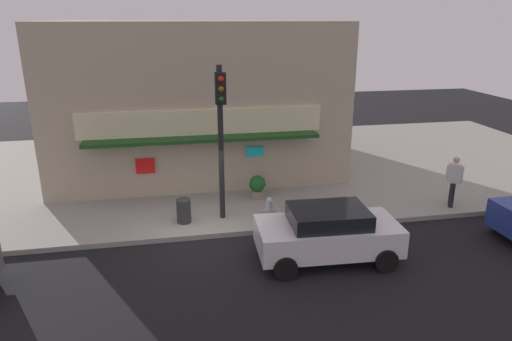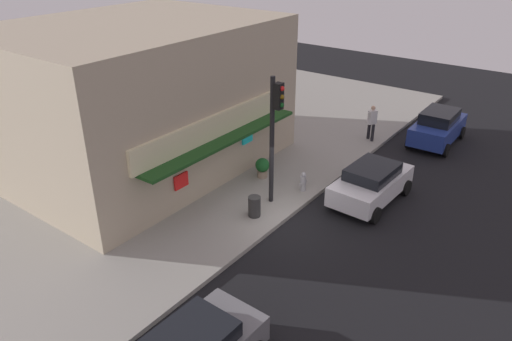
# 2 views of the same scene
# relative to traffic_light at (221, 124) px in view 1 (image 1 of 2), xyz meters

# --- Properties ---
(ground_plane) EXTENTS (55.20, 55.20, 0.00)m
(ground_plane) POSITION_rel_traffic_light_xyz_m (-0.76, -1.08, -3.38)
(ground_plane) COLOR black
(sidewalk) EXTENTS (36.80, 13.33, 0.17)m
(sidewalk) POSITION_rel_traffic_light_xyz_m (-0.76, 5.58, -3.30)
(sidewalk) COLOR gray
(sidewalk) RESTS_ON ground_plane
(corner_building) EXTENTS (11.62, 9.80, 6.24)m
(corner_building) POSITION_rel_traffic_light_xyz_m (-0.40, 6.93, -0.09)
(corner_building) COLOR tan
(corner_building) RESTS_ON sidewalk
(traffic_light) EXTENTS (0.32, 0.58, 5.01)m
(traffic_light) POSITION_rel_traffic_light_xyz_m (0.00, 0.00, 0.00)
(traffic_light) COLOR black
(traffic_light) RESTS_ON sidewalk
(fire_hydrant) EXTENTS (0.49, 0.25, 0.82)m
(fire_hydrant) POSITION_rel_traffic_light_xyz_m (1.48, -0.45, -2.82)
(fire_hydrant) COLOR #B2B2B7
(fire_hydrant) RESTS_ON sidewalk
(trash_can) EXTENTS (0.47, 0.47, 0.80)m
(trash_can) POSITION_rel_traffic_light_xyz_m (-1.28, -0.04, -2.82)
(trash_can) COLOR #2D2D2D
(trash_can) RESTS_ON sidewalk
(pedestrian) EXTENTS (0.54, 0.51, 1.81)m
(pedestrian) POSITION_rel_traffic_light_xyz_m (8.10, -0.39, -2.22)
(pedestrian) COLOR black
(pedestrian) RESTS_ON sidewalk
(potted_plant_by_doorway) EXTENTS (0.61, 0.61, 0.87)m
(potted_plant_by_doorway) POSITION_rel_traffic_light_xyz_m (1.47, 1.58, -2.73)
(potted_plant_by_doorway) COLOR gray
(potted_plant_by_doorway) RESTS_ON sidewalk
(parked_car_white) EXTENTS (4.02, 2.21, 1.53)m
(parked_car_white) POSITION_rel_traffic_light_xyz_m (2.61, -2.90, -2.58)
(parked_car_white) COLOR silver
(parked_car_white) RESTS_ON ground_plane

